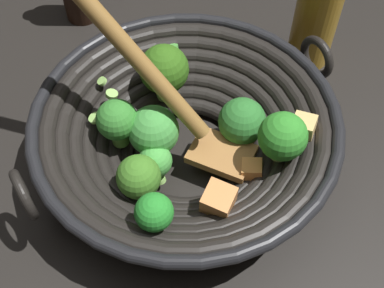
% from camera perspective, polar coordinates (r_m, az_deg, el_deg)
% --- Properties ---
extents(ground_plane, '(4.00, 4.00, 0.00)m').
position_cam_1_polar(ground_plane, '(0.60, -0.68, -1.98)').
color(ground_plane, black).
extents(wok, '(0.34, 0.34, 0.27)m').
position_cam_1_polar(wok, '(0.55, -0.77, 1.41)').
color(wok, black).
rests_on(wok, ground).
extents(cooking_oil_bottle, '(0.06, 0.06, 0.22)m').
position_cam_1_polar(cooking_oil_bottle, '(0.68, 14.39, 15.10)').
color(cooking_oil_bottle, '#AD7F23').
rests_on(cooking_oil_bottle, ground).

